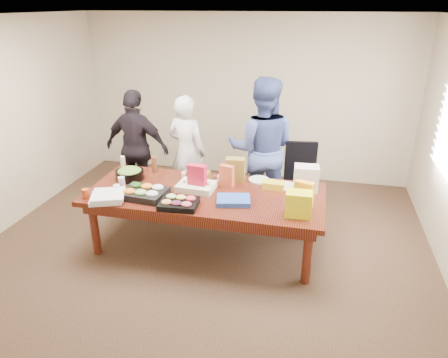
% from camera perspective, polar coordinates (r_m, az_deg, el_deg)
% --- Properties ---
extents(floor, '(5.50, 5.00, 0.02)m').
position_cam_1_polar(floor, '(5.26, -2.48, -9.37)').
color(floor, '#47301E').
rests_on(floor, ground).
extents(ceiling, '(5.50, 5.00, 0.02)m').
position_cam_1_polar(ceiling, '(4.43, -3.13, 21.76)').
color(ceiling, white).
rests_on(ceiling, wall_back).
extents(wall_back, '(5.50, 0.04, 2.70)m').
position_cam_1_polar(wall_back, '(7.02, 2.92, 11.12)').
color(wall_back, beige).
rests_on(wall_back, floor).
extents(wall_front, '(5.50, 0.04, 2.70)m').
position_cam_1_polar(wall_front, '(2.60, -18.36, -12.58)').
color(wall_front, beige).
rests_on(wall_front, floor).
extents(conference_table, '(2.80, 1.20, 0.75)m').
position_cam_1_polar(conference_table, '(5.06, -2.56, -5.69)').
color(conference_table, '#4C1C0F').
rests_on(conference_table, floor).
extents(office_chair, '(0.60, 0.60, 1.04)m').
position_cam_1_polar(office_chair, '(5.70, 10.22, -0.96)').
color(office_chair, black).
rests_on(office_chair, floor).
extents(person_center, '(0.69, 0.54, 1.66)m').
position_cam_1_polar(person_center, '(6.00, -5.14, 3.74)').
color(person_center, white).
rests_on(person_center, floor).
extents(person_right, '(1.02, 0.83, 1.96)m').
position_cam_1_polar(person_right, '(5.67, 5.26, 4.18)').
color(person_right, '#3C4A8A').
rests_on(person_right, floor).
extents(person_left, '(1.04, 0.52, 1.71)m').
position_cam_1_polar(person_left, '(6.20, -11.94, 4.24)').
color(person_left, black).
rests_on(person_left, floor).
extents(veggie_tray, '(0.54, 0.44, 0.08)m').
position_cam_1_polar(veggie_tray, '(4.86, -11.03, -1.95)').
color(veggie_tray, black).
rests_on(veggie_tray, conference_table).
extents(fruit_tray, '(0.44, 0.36, 0.06)m').
position_cam_1_polar(fruit_tray, '(4.57, -6.28, -3.44)').
color(fruit_tray, black).
rests_on(fruit_tray, conference_table).
extents(sheet_cake, '(0.46, 0.35, 0.08)m').
position_cam_1_polar(sheet_cake, '(4.96, -3.85, -1.03)').
color(sheet_cake, white).
rests_on(sheet_cake, conference_table).
extents(salad_bowl, '(0.38, 0.38, 0.11)m').
position_cam_1_polar(salad_bowl, '(5.37, -12.92, 0.59)').
color(salad_bowl, black).
rests_on(salad_bowl, conference_table).
extents(chip_bag_blue, '(0.42, 0.35, 0.06)m').
position_cam_1_polar(chip_bag_blue, '(4.63, 1.33, -2.96)').
color(chip_bag_blue, blue).
rests_on(chip_bag_blue, conference_table).
extents(chip_bag_red, '(0.23, 0.12, 0.32)m').
position_cam_1_polar(chip_bag_red, '(4.88, -3.75, 0.17)').
color(chip_bag_red, red).
rests_on(chip_bag_red, conference_table).
extents(chip_bag_yellow, '(0.22, 0.14, 0.31)m').
position_cam_1_polar(chip_bag_yellow, '(4.56, 11.00, -2.14)').
color(chip_bag_yellow, '#FFB016').
rests_on(chip_bag_yellow, conference_table).
extents(chip_bag_orange, '(0.19, 0.11, 0.27)m').
position_cam_1_polar(chip_bag_orange, '(4.99, 0.38, 0.42)').
color(chip_bag_orange, '#C24F30').
rests_on(chip_bag_orange, conference_table).
extents(mayo_jar, '(0.12, 0.12, 0.14)m').
position_cam_1_polar(mayo_jar, '(5.23, -4.72, 0.66)').
color(mayo_jar, white).
rests_on(mayo_jar, conference_table).
extents(mustard_bottle, '(0.07, 0.07, 0.16)m').
position_cam_1_polar(mustard_bottle, '(5.21, 2.24, 0.74)').
color(mustard_bottle, yellow).
rests_on(mustard_bottle, conference_table).
extents(dressing_bottle, '(0.07, 0.07, 0.21)m').
position_cam_1_polar(dressing_bottle, '(5.51, -9.64, 1.98)').
color(dressing_bottle, brown).
rests_on(dressing_bottle, conference_table).
extents(ranch_bottle, '(0.08, 0.08, 0.19)m').
position_cam_1_polar(ranch_bottle, '(5.68, -13.84, 2.17)').
color(ranch_bottle, beige).
rests_on(ranch_bottle, conference_table).
extents(banana_bunch, '(0.26, 0.16, 0.09)m').
position_cam_1_polar(banana_bunch, '(5.01, 6.88, -0.84)').
color(banana_bunch, gold).
rests_on(banana_bunch, conference_table).
extents(bread_loaf, '(0.30, 0.14, 0.12)m').
position_cam_1_polar(bread_loaf, '(5.21, -3.59, 0.48)').
color(bread_loaf, olive).
rests_on(bread_loaf, conference_table).
extents(kraft_bag, '(0.25, 0.16, 0.31)m').
position_cam_1_polar(kraft_bag, '(5.13, 1.58, 1.27)').
color(kraft_bag, olive).
rests_on(kraft_bag, conference_table).
extents(red_cup, '(0.08, 0.08, 0.11)m').
position_cam_1_polar(red_cup, '(4.99, -18.64, -1.90)').
color(red_cup, '#AB3E16').
rests_on(red_cup, conference_table).
extents(clear_cup_a, '(0.09, 0.09, 0.11)m').
position_cam_1_polar(clear_cup_a, '(5.00, -14.63, -1.38)').
color(clear_cup_a, white).
rests_on(clear_cup_a, conference_table).
extents(clear_cup_b, '(0.09, 0.09, 0.11)m').
position_cam_1_polar(clear_cup_b, '(5.19, -14.01, -0.33)').
color(clear_cup_b, white).
rests_on(clear_cup_b, conference_table).
extents(pizza_box_lower, '(0.46, 0.46, 0.04)m').
position_cam_1_polar(pizza_box_lower, '(4.89, -15.94, -2.53)').
color(pizza_box_lower, silver).
rests_on(pizza_box_lower, conference_table).
extents(pizza_box_upper, '(0.46, 0.46, 0.04)m').
position_cam_1_polar(pizza_box_upper, '(4.85, -15.73, -2.17)').
color(pizza_box_upper, silver).
rests_on(pizza_box_upper, pizza_box_lower).
extents(plate_a, '(0.30, 0.30, 0.02)m').
position_cam_1_polar(plate_a, '(5.08, 8.66, -1.01)').
color(plate_a, white).
rests_on(plate_a, conference_table).
extents(plate_b, '(0.30, 0.30, 0.02)m').
position_cam_1_polar(plate_b, '(5.23, 4.88, -0.10)').
color(plate_b, white).
rests_on(plate_b, conference_table).
extents(dip_bowl_a, '(0.17, 0.17, 0.06)m').
position_cam_1_polar(dip_bowl_a, '(5.21, -0.08, 0.17)').
color(dip_bowl_a, silver).
rests_on(dip_bowl_a, conference_table).
extents(dip_bowl_b, '(0.17, 0.17, 0.06)m').
position_cam_1_polar(dip_bowl_b, '(5.33, -5.13, 0.61)').
color(dip_bowl_b, beige).
rests_on(dip_bowl_b, conference_table).
extents(grocery_bag_white, '(0.30, 0.23, 0.31)m').
position_cam_1_polar(grocery_bag_white, '(4.98, 11.31, 0.10)').
color(grocery_bag_white, white).
rests_on(grocery_bag_white, conference_table).
extents(grocery_bag_yellow, '(0.27, 0.19, 0.27)m').
position_cam_1_polar(grocery_bag_yellow, '(4.38, 10.28, -3.42)').
color(grocery_bag_yellow, yellow).
rests_on(grocery_bag_yellow, conference_table).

